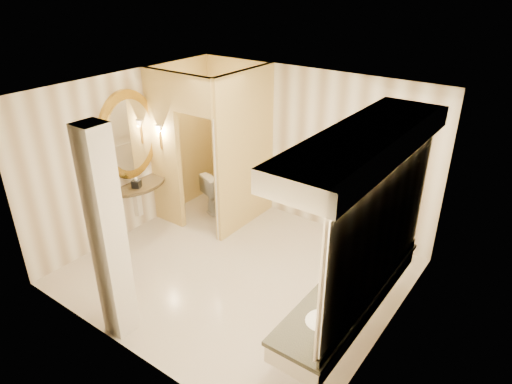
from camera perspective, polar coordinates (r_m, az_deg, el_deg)
floor at (r=6.97m, az=-2.25°, el=-9.89°), size 4.50×4.50×0.00m
ceiling at (r=5.80m, az=-2.73°, el=12.19°), size 4.50×4.50×0.00m
wall_back at (r=7.80m, az=6.71°, el=5.36°), size 4.50×0.02×2.70m
wall_front at (r=5.07m, az=-16.73°, el=-7.94°), size 4.50×0.02×2.70m
wall_left at (r=7.76m, az=-15.67°, el=4.43°), size 0.02×4.00×2.70m
wall_right at (r=5.34m, az=16.98°, el=-6.15°), size 0.02×4.00×2.70m
toilet_closet at (r=7.59m, az=-4.53°, el=5.16°), size 1.50×1.55×2.70m
wall_sconce at (r=7.65m, az=-11.97°, el=7.59°), size 0.14×0.14×0.42m
vanity at (r=4.94m, az=12.85°, el=-4.56°), size 0.75×2.74×2.09m
console_shelf at (r=7.74m, az=-15.37°, el=4.43°), size 1.13×1.13×2.02m
pillar at (r=5.49m, az=-18.03°, el=-5.35°), size 0.31×0.31×2.70m
tissue_box at (r=7.69m, az=-14.71°, el=1.00°), size 0.17×0.17×0.13m
toilet at (r=8.46m, az=-4.17°, el=0.09°), size 0.66×0.86×0.77m
soap_bottle_a at (r=5.52m, az=12.02°, el=-9.54°), size 0.05×0.05×0.12m
soap_bottle_b at (r=5.32m, az=11.43°, el=-10.89°), size 0.11×0.11×0.13m
soap_bottle_c at (r=5.52m, az=11.96°, el=-8.89°), size 0.11×0.11×0.22m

